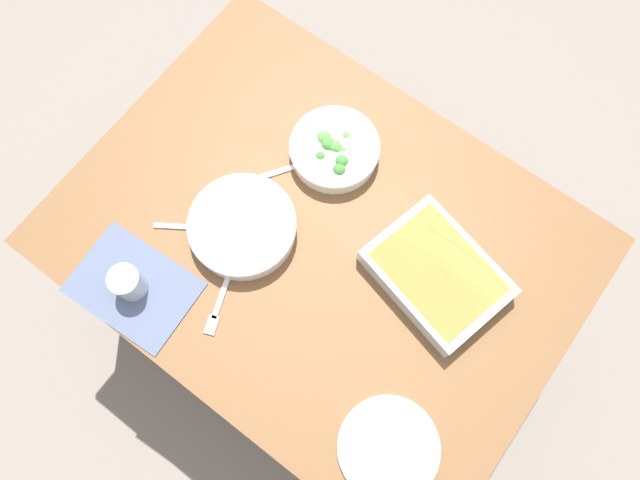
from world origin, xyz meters
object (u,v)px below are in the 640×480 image
(baking_dish, at_px, (437,274))
(side_plate, at_px, (389,448))
(stew_bowl, at_px, (243,227))
(broccoli_bowl, at_px, (334,149))
(spoon_by_stew, at_px, (201,228))
(spoon_by_broccoli, at_px, (286,169))
(fork_on_table, at_px, (219,303))
(drink_cup, at_px, (129,283))

(baking_dish, bearing_deg, side_plate, -71.01)
(stew_bowl, xyz_separation_m, side_plate, (0.55, -0.20, -0.03))
(stew_bowl, height_order, broccoli_bowl, broccoli_bowl)
(spoon_by_stew, xyz_separation_m, spoon_by_broccoli, (0.07, 0.24, 0.00))
(side_plate, distance_m, spoon_by_stew, 0.66)
(stew_bowl, distance_m, fork_on_table, 0.19)
(baking_dish, bearing_deg, spoon_by_broccoli, 178.56)
(broccoli_bowl, bearing_deg, spoon_by_stew, -112.18)
(side_plate, height_order, fork_on_table, side_plate)
(drink_cup, bearing_deg, spoon_by_stew, 80.89)
(side_plate, bearing_deg, fork_on_table, 176.91)
(baking_dish, bearing_deg, fork_on_table, -136.31)
(broccoli_bowl, distance_m, spoon_by_stew, 0.37)
(drink_cup, bearing_deg, fork_on_table, 25.89)
(stew_bowl, height_order, baking_dish, same)
(spoon_by_stew, height_order, fork_on_table, spoon_by_stew)
(side_plate, height_order, spoon_by_stew, side_plate)
(stew_bowl, distance_m, spoon_by_stew, 0.11)
(spoon_by_stew, bearing_deg, side_plate, -12.40)
(spoon_by_stew, bearing_deg, stew_bowl, 33.20)
(drink_cup, bearing_deg, side_plate, 5.32)
(drink_cup, xyz_separation_m, fork_on_table, (0.18, 0.09, -0.04))
(drink_cup, bearing_deg, broccoli_bowl, 72.47)
(side_plate, xyz_separation_m, fork_on_table, (-0.49, 0.03, -0.00))
(fork_on_table, bearing_deg, baking_dish, 43.69)
(broccoli_bowl, height_order, side_plate, broccoli_bowl)
(drink_cup, distance_m, spoon_by_stew, 0.21)
(spoon_by_broccoli, bearing_deg, baking_dish, -1.44)
(broccoli_bowl, bearing_deg, drink_cup, -107.53)
(broccoli_bowl, distance_m, side_plate, 0.70)
(spoon_by_broccoli, bearing_deg, spoon_by_stew, -106.17)
(stew_bowl, relative_size, spoon_by_stew, 1.62)
(baking_dish, distance_m, spoon_by_stew, 0.56)
(stew_bowl, bearing_deg, broccoli_bowl, 79.33)
(baking_dish, relative_size, drink_cup, 4.04)
(stew_bowl, xyz_separation_m, spoon_by_stew, (-0.09, -0.06, -0.03))
(broccoli_bowl, relative_size, spoon_by_stew, 1.41)
(spoon_by_stew, bearing_deg, drink_cup, -99.11)
(side_plate, bearing_deg, stew_bowl, 160.40)
(baking_dish, relative_size, spoon_by_stew, 2.19)
(fork_on_table, bearing_deg, side_plate, -3.09)
(broccoli_bowl, height_order, fork_on_table, broccoli_bowl)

